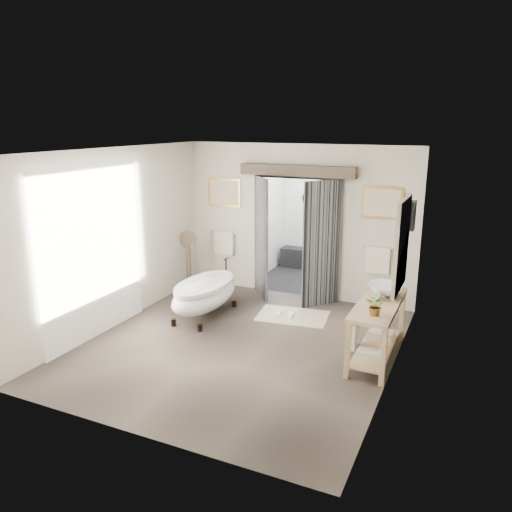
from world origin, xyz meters
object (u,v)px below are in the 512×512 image
Objects in this scene: clawfoot_tub at (205,293)px; basin at (385,290)px; vanity at (375,325)px; rug at (293,316)px.

clawfoot_tub is 3.33× the size of basin.
vanity reaches higher than clawfoot_tub.
clawfoot_tub reaches higher than rug.
rug is 2.03m from basin.
rug is at bearing 23.69° from clawfoot_tub.
vanity is 1.97m from rug.
basin reaches higher than clawfoot_tub.
clawfoot_tub is 3.11m from basin.
basin reaches higher than rug.
basin is at bearing 80.03° from vanity.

